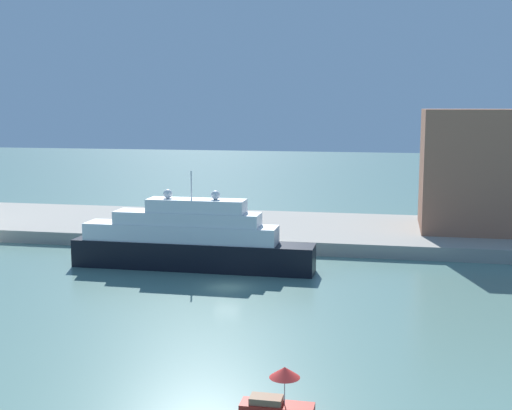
{
  "coord_description": "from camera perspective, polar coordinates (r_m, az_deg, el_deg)",
  "views": [
    {
      "loc": [
        15.71,
        -63.95,
        18.14
      ],
      "look_at": [
        1.72,
        6.0,
        7.56
      ],
      "focal_mm": 47.48,
      "sensor_mm": 36.0,
      "label": 1
    }
  ],
  "objects": [
    {
      "name": "harbor_building",
      "position": [
        94.47,
        18.3,
        2.84
      ],
      "size": [
        14.94,
        13.28,
        15.93
      ],
      "primitive_type": "cube",
      "color": "#9E664C",
      "rests_on": "quay_dock"
    },
    {
      "name": "mooring_bollard",
      "position": [
        84.94,
        -2.14,
        -2.52
      ],
      "size": [
        0.44,
        0.44,
        0.71
      ],
      "primitive_type": "cylinder",
      "color": "black",
      "rests_on": "quay_dock"
    },
    {
      "name": "quay_dock",
      "position": [
        94.6,
        1.56,
        -2.11
      ],
      "size": [
        110.0,
        23.43,
        1.65
      ],
      "primitive_type": "cube",
      "color": "gray",
      "rests_on": "ground"
    },
    {
      "name": "ground",
      "position": [
        68.3,
        -2.42,
        -6.97
      ],
      "size": [
        400.0,
        400.0,
        0.0
      ],
      "primitive_type": "plane",
      "color": "slate"
    },
    {
      "name": "parked_car",
      "position": [
        89.71,
        -5.84,
        -1.83
      ],
      "size": [
        3.95,
        1.8,
        1.33
      ],
      "color": "silver",
      "rests_on": "quay_dock"
    },
    {
      "name": "small_motorboat",
      "position": [
        41.38,
        1.87,
        -15.87
      ],
      "size": [
        4.37,
        1.82,
        3.0
      ],
      "color": "#B22319",
      "rests_on": "ground"
    },
    {
      "name": "person_figure",
      "position": [
        89.97,
        -2.64,
        -1.59
      ],
      "size": [
        0.36,
        0.36,
        1.8
      ],
      "color": "#4C4C4C",
      "rests_on": "quay_dock"
    },
    {
      "name": "large_yacht",
      "position": [
        75.63,
        -5.67,
        -3.03
      ],
      "size": [
        27.27,
        3.83,
        11.0
      ],
      "color": "black",
      "rests_on": "ground"
    }
  ]
}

